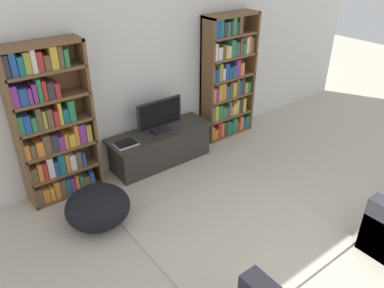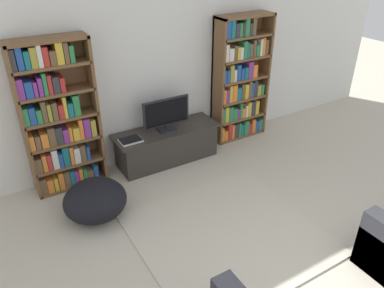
# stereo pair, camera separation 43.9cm
# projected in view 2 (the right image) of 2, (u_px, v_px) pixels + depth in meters

# --- Properties ---
(wall_back) EXTENTS (8.80, 0.06, 2.60)m
(wall_back) POSITION_uv_depth(u_px,v_px,m) (145.00, 69.00, 4.97)
(wall_back) COLOR silver
(wall_back) RESTS_ON ground_plane
(bookshelf_left) EXTENTS (0.88, 0.30, 1.89)m
(bookshelf_left) POSITION_uv_depth(u_px,v_px,m) (57.00, 120.00, 4.46)
(bookshelf_left) COLOR brown
(bookshelf_left) RESTS_ON ground_plane
(bookshelf_right) EXTENTS (0.88, 0.30, 1.89)m
(bookshelf_right) POSITION_uv_depth(u_px,v_px,m) (239.00, 81.00, 5.66)
(bookshelf_right) COLOR brown
(bookshelf_right) RESTS_ON ground_plane
(tv_stand) EXTENTS (1.49, 0.50, 0.49)m
(tv_stand) POSITION_uv_depth(u_px,v_px,m) (167.00, 145.00, 5.31)
(tv_stand) COLOR #332D28
(tv_stand) RESTS_ON ground_plane
(television) EXTENTS (0.67, 0.16, 0.46)m
(television) POSITION_uv_depth(u_px,v_px,m) (166.00, 114.00, 5.06)
(television) COLOR black
(television) RESTS_ON tv_stand
(laptop) EXTENTS (0.28, 0.21, 0.03)m
(laptop) POSITION_uv_depth(u_px,v_px,m) (130.00, 140.00, 4.88)
(laptop) COLOR silver
(laptop) RESTS_ON tv_stand
(area_rug) EXTENTS (1.88, 1.82, 0.02)m
(area_rug) POSITION_uv_depth(u_px,v_px,m) (227.00, 234.00, 4.07)
(area_rug) COLOR beige
(area_rug) RESTS_ON ground_plane
(beanbag_ottoman) EXTENTS (0.72, 0.72, 0.43)m
(beanbag_ottoman) POSITION_uv_depth(u_px,v_px,m) (95.00, 200.00, 4.26)
(beanbag_ottoman) COLOR black
(beanbag_ottoman) RESTS_ON ground_plane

